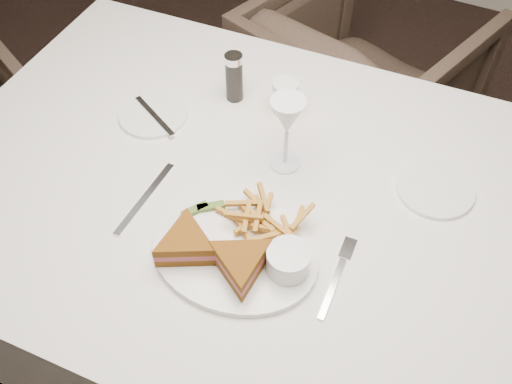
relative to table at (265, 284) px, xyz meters
name	(u,v)px	position (x,y,z in m)	size (l,w,h in m)	color
table	(265,284)	(0.00, 0.00, 0.00)	(1.44, 0.96, 0.75)	silver
chair_far	(360,77)	(-0.07, 0.93, -0.03)	(0.68, 0.63, 0.70)	#45352A
table_setting	(252,205)	(0.00, -0.07, 0.41)	(0.80, 0.59, 0.18)	white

